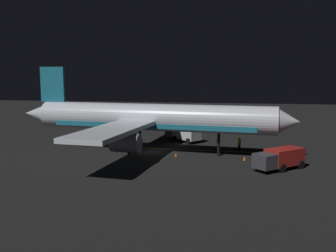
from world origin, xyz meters
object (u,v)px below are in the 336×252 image
baggage_truck (280,159)px  traffic_cone_near_left (244,159)px  airliner (148,119)px  ground_crew_worker (239,144)px  catering_truck (184,133)px  traffic_cone_near_right (176,155)px

baggage_truck → traffic_cone_near_left: (-3.51, -3.64, -0.92)m
airliner → traffic_cone_near_left: size_ratio=68.05×
airliner → ground_crew_worker: bearing=105.5°
catering_truck → airliner: bearing=-22.3°
airliner → catering_truck: size_ratio=6.22×
ground_crew_worker → traffic_cone_near_right: (5.58, -7.70, -0.64)m
catering_truck → traffic_cone_near_right: 10.87m
catering_truck → ground_crew_worker: size_ratio=3.46×
airliner → catering_truck: bearing=157.7°
ground_crew_worker → traffic_cone_near_right: 9.53m
ground_crew_worker → traffic_cone_near_left: (6.17, 0.58, -0.64)m
airliner → traffic_cone_near_right: (2.32, 4.03, -4.16)m
ground_crew_worker → traffic_cone_near_left: ground_crew_worker is taller
traffic_cone_near_right → airliner: bearing=-119.9°
ground_crew_worker → traffic_cone_near_right: ground_crew_worker is taller
baggage_truck → catering_truck: 19.43m
baggage_truck → traffic_cone_near_left: baggage_truck is taller
catering_truck → traffic_cone_near_left: bearing=37.8°
airliner → catering_truck: (-8.49, 3.48, -3.08)m
traffic_cone_near_left → traffic_cone_near_right: (-0.59, -8.28, 0.00)m
catering_truck → traffic_cone_near_right: size_ratio=10.93×
catering_truck → traffic_cone_near_left: (11.40, 8.83, -1.07)m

